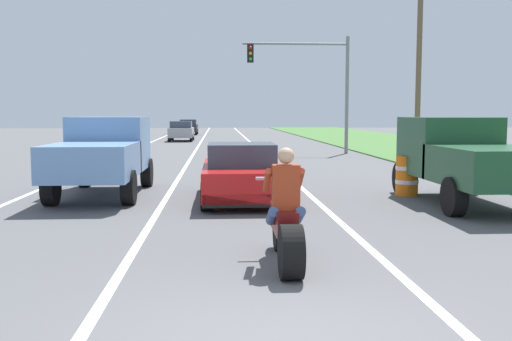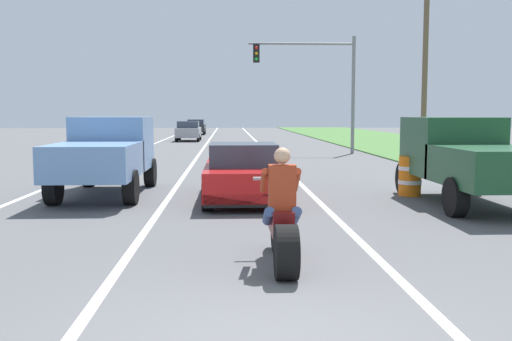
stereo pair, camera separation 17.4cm
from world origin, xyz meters
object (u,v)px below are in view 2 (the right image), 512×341
at_px(sports_car_red, 243,174).
at_px(traffic_light_mast_near, 320,75).
at_px(pickup_truck_left_lane_light_blue, 106,152).
at_px(construction_barrel_nearest, 410,176).
at_px(pickup_truck_right_shoulder_dark_green, 466,156).
at_px(distant_car_further_ahead, 196,127).
at_px(distant_car_far_ahead, 188,131).
at_px(motorcycle_with_rider, 282,224).

relative_size(sports_car_red, traffic_light_mast_near, 0.72).
bearing_deg(pickup_truck_left_lane_light_blue, construction_barrel_nearest, -3.65).
distance_m(pickup_truck_right_shoulder_dark_green, traffic_light_mast_near, 17.08).
height_order(pickup_truck_left_lane_light_blue, distant_car_further_ahead, pickup_truck_left_lane_light_blue).
xyz_separation_m(distant_car_far_ahead, distant_car_further_ahead, (-0.15, 13.43, 0.00)).
distance_m(traffic_light_mast_near, distant_car_far_ahead, 16.73).
distance_m(motorcycle_with_rider, construction_barrel_nearest, 7.71).
height_order(pickup_truck_right_shoulder_dark_green, traffic_light_mast_near, traffic_light_mast_near).
bearing_deg(pickup_truck_left_lane_light_blue, pickup_truck_right_shoulder_dark_green, -12.58).
relative_size(pickup_truck_right_shoulder_dark_green, traffic_light_mast_near, 0.80).
bearing_deg(sports_car_red, motorcycle_with_rider, -86.64).
distance_m(motorcycle_with_rider, sports_car_red, 6.14).
height_order(traffic_light_mast_near, distant_car_far_ahead, traffic_light_mast_near).
height_order(traffic_light_mast_near, construction_barrel_nearest, traffic_light_mast_near).
distance_m(pickup_truck_right_shoulder_dark_green, distant_car_further_ahead, 45.54).
relative_size(motorcycle_with_rider, pickup_truck_right_shoulder_dark_green, 0.46).
bearing_deg(pickup_truck_left_lane_light_blue, motorcycle_with_rider, -62.01).
distance_m(pickup_truck_right_shoulder_dark_green, distant_car_far_ahead, 32.40).
bearing_deg(sports_car_red, pickup_truck_right_shoulder_dark_green, -9.73).
bearing_deg(pickup_truck_left_lane_light_blue, distant_car_far_ahead, 89.79).
xyz_separation_m(motorcycle_with_rider, sports_car_red, (-0.36, 6.13, 0.04)).
height_order(pickup_truck_left_lane_light_blue, traffic_light_mast_near, traffic_light_mast_near).
bearing_deg(construction_barrel_nearest, pickup_truck_left_lane_light_blue, 176.35).
bearing_deg(distant_car_far_ahead, pickup_truck_right_shoulder_dark_green, -74.95).
height_order(motorcycle_with_rider, construction_barrel_nearest, motorcycle_with_rider).
distance_m(distant_car_far_ahead, distant_car_further_ahead, 13.44).
height_order(sports_car_red, pickup_truck_left_lane_light_blue, pickup_truck_left_lane_light_blue).
bearing_deg(pickup_truck_right_shoulder_dark_green, sports_car_red, 170.27).
relative_size(traffic_light_mast_near, distant_car_far_ahead, 1.50).
relative_size(traffic_light_mast_near, construction_barrel_nearest, 6.00).
bearing_deg(pickup_truck_right_shoulder_dark_green, motorcycle_with_rider, -131.86).
bearing_deg(motorcycle_with_rider, traffic_light_mast_near, 79.75).
height_order(traffic_light_mast_near, distant_car_further_ahead, traffic_light_mast_near).
distance_m(pickup_truck_left_lane_light_blue, traffic_light_mast_near, 17.08).
bearing_deg(motorcycle_with_rider, distant_car_further_ahead, 94.40).
height_order(sports_car_red, distant_car_further_ahead, distant_car_further_ahead).
bearing_deg(construction_barrel_nearest, distant_car_further_ahead, 100.11).
bearing_deg(sports_car_red, construction_barrel_nearest, 7.29).
height_order(pickup_truck_right_shoulder_dark_green, distant_car_further_ahead, pickup_truck_right_shoulder_dark_green).
xyz_separation_m(traffic_light_mast_near, distant_car_further_ahead, (-7.84, 27.92, -3.28)).
relative_size(construction_barrel_nearest, distant_car_far_ahead, 0.25).
xyz_separation_m(motorcycle_with_rider, pickup_truck_left_lane_light_blue, (-3.81, 7.16, 0.51)).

